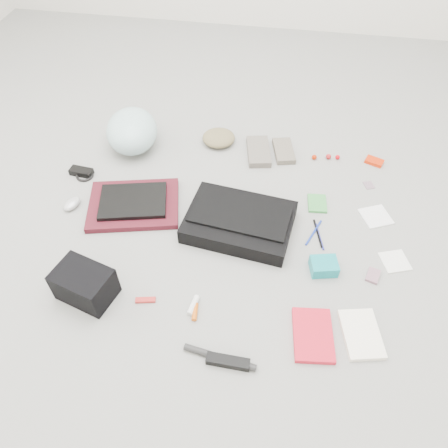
% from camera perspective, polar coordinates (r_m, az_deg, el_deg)
% --- Properties ---
extents(ground_plane, '(4.00, 4.00, 0.00)m').
position_cam_1_polar(ground_plane, '(1.90, 0.00, -1.00)').
color(ground_plane, gray).
extents(messenger_bag, '(0.49, 0.37, 0.07)m').
position_cam_1_polar(messenger_bag, '(1.88, 2.02, 0.25)').
color(messenger_bag, black).
rests_on(messenger_bag, ground_plane).
extents(bag_flap, '(0.44, 0.24, 0.01)m').
position_cam_1_polar(bag_flap, '(1.85, 2.05, 1.14)').
color(bag_flap, black).
rests_on(bag_flap, messenger_bag).
extents(laptop_sleeve, '(0.46, 0.39, 0.03)m').
position_cam_1_polar(laptop_sleeve, '(2.03, -11.69, 2.49)').
color(laptop_sleeve, '#4A111B').
rests_on(laptop_sleeve, ground_plane).
extents(laptop, '(0.34, 0.28, 0.02)m').
position_cam_1_polar(laptop, '(2.01, -11.80, 2.96)').
color(laptop, black).
rests_on(laptop, laptop_sleeve).
extents(bike_helmet, '(0.33, 0.38, 0.19)m').
position_cam_1_polar(bike_helmet, '(2.31, -11.94, 11.81)').
color(bike_helmet, silver).
rests_on(bike_helmet, ground_plane).
extents(beanie, '(0.20, 0.20, 0.06)m').
position_cam_1_polar(beanie, '(2.33, -0.71, 11.19)').
color(beanie, olive).
rests_on(beanie, ground_plane).
extents(mitten_left, '(0.15, 0.24, 0.03)m').
position_cam_1_polar(mitten_left, '(2.27, 4.54, 9.42)').
color(mitten_left, '#6A6258').
rests_on(mitten_left, ground_plane).
extents(mitten_right, '(0.13, 0.20, 0.03)m').
position_cam_1_polar(mitten_right, '(2.29, 7.81, 9.44)').
color(mitten_right, '#6B6355').
rests_on(mitten_right, ground_plane).
extents(power_brick, '(0.12, 0.06, 0.03)m').
position_cam_1_polar(power_brick, '(2.26, -18.13, 6.50)').
color(power_brick, black).
rests_on(power_brick, ground_plane).
extents(cable_coil, '(0.09, 0.09, 0.01)m').
position_cam_1_polar(cable_coil, '(2.24, -17.72, 6.05)').
color(cable_coil, black).
rests_on(cable_coil, ground_plane).
extents(mouse, '(0.08, 0.11, 0.04)m').
position_cam_1_polar(mouse, '(2.10, -19.25, 2.52)').
color(mouse, '#ADADAF').
rests_on(mouse, ground_plane).
extents(camera_bag, '(0.24, 0.20, 0.14)m').
position_cam_1_polar(camera_bag, '(1.73, -17.74, -7.50)').
color(camera_bag, black).
rests_on(camera_bag, ground_plane).
extents(multitool, '(0.08, 0.04, 0.01)m').
position_cam_1_polar(multitool, '(1.71, -10.22, -9.75)').
color(multitool, '#A8211D').
rests_on(multitool, ground_plane).
extents(toiletry_tube_white, '(0.04, 0.08, 0.02)m').
position_cam_1_polar(toiletry_tube_white, '(1.67, -4.03, -10.53)').
color(toiletry_tube_white, silver).
rests_on(toiletry_tube_white, ground_plane).
extents(toiletry_tube_orange, '(0.03, 0.07, 0.02)m').
position_cam_1_polar(toiletry_tube_orange, '(1.66, -3.82, -11.38)').
color(toiletry_tube_orange, '#CA530C').
rests_on(toiletry_tube_orange, ground_plane).
extents(u_lock, '(0.15, 0.04, 0.03)m').
position_cam_1_polar(u_lock, '(1.56, 0.52, -17.53)').
color(u_lock, black).
rests_on(u_lock, ground_plane).
extents(bike_pump, '(0.26, 0.06, 0.02)m').
position_cam_1_polar(bike_pump, '(1.57, -0.56, -17.02)').
color(bike_pump, black).
rests_on(bike_pump, ground_plane).
extents(book_red, '(0.16, 0.22, 0.02)m').
position_cam_1_polar(book_red, '(1.64, 11.54, -14.02)').
color(book_red, red).
rests_on(book_red, ground_plane).
extents(book_white, '(0.17, 0.22, 0.02)m').
position_cam_1_polar(book_white, '(1.68, 17.50, -13.56)').
color(book_white, white).
rests_on(book_white, ground_plane).
extents(notepad, '(0.09, 0.12, 0.01)m').
position_cam_1_polar(notepad, '(2.05, 12.07, 2.64)').
color(notepad, '#36873C').
rests_on(notepad, ground_plane).
extents(pen_blue, '(0.07, 0.15, 0.01)m').
position_cam_1_polar(pen_blue, '(1.93, 11.63, -1.10)').
color(pen_blue, navy).
rests_on(pen_blue, ground_plane).
extents(pen_black, '(0.05, 0.15, 0.01)m').
position_cam_1_polar(pen_black, '(1.93, 12.17, -1.22)').
color(pen_black, black).
rests_on(pen_black, ground_plane).
extents(pen_navy, '(0.04, 0.14, 0.01)m').
position_cam_1_polar(pen_navy, '(1.92, 12.37, -1.60)').
color(pen_navy, navy).
rests_on(pen_navy, ground_plane).
extents(accordion_wallet, '(0.12, 0.11, 0.05)m').
position_cam_1_polar(accordion_wallet, '(1.79, 12.90, -5.40)').
color(accordion_wallet, teal).
rests_on(accordion_wallet, ground_plane).
extents(card_deck, '(0.07, 0.08, 0.01)m').
position_cam_1_polar(card_deck, '(1.84, 18.89, -6.40)').
color(card_deck, gray).
rests_on(card_deck, ground_plane).
extents(napkin_top, '(0.16, 0.16, 0.01)m').
position_cam_1_polar(napkin_top, '(2.06, 19.20, 0.93)').
color(napkin_top, white).
rests_on(napkin_top, ground_plane).
extents(napkin_bottom, '(0.13, 0.13, 0.01)m').
position_cam_1_polar(napkin_bottom, '(1.92, 21.42, -4.56)').
color(napkin_bottom, white).
rests_on(napkin_bottom, ground_plane).
extents(lollipop_a, '(0.03, 0.03, 0.03)m').
position_cam_1_polar(lollipop_a, '(2.28, 11.71, 8.54)').
color(lollipop_a, '#A71D01').
rests_on(lollipop_a, ground_plane).
extents(lollipop_b, '(0.03, 0.03, 0.03)m').
position_cam_1_polar(lollipop_b, '(2.30, 13.49, 8.57)').
color(lollipop_b, '#A3181B').
rests_on(lollipop_b, ground_plane).
extents(lollipop_c, '(0.03, 0.03, 0.02)m').
position_cam_1_polar(lollipop_c, '(2.31, 14.61, 8.45)').
color(lollipop_c, red).
rests_on(lollipop_c, ground_plane).
extents(altoids_tin, '(0.10, 0.08, 0.02)m').
position_cam_1_polar(altoids_tin, '(2.34, 19.03, 7.73)').
color(altoids_tin, red).
rests_on(altoids_tin, ground_plane).
extents(stamp_sheet, '(0.06, 0.06, 0.00)m').
position_cam_1_polar(stamp_sheet, '(2.21, 18.40, 4.84)').
color(stamp_sheet, gray).
rests_on(stamp_sheet, ground_plane).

